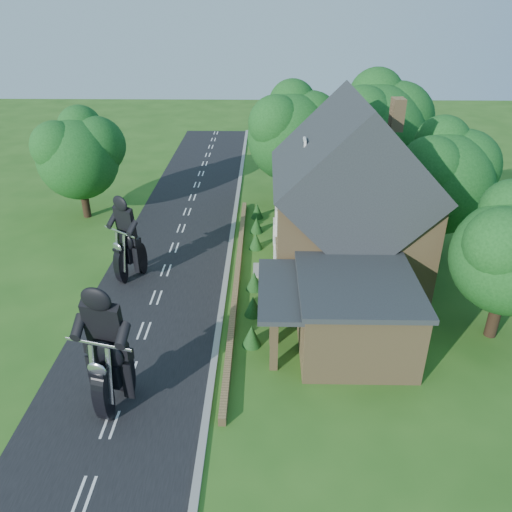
{
  "coord_description": "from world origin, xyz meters",
  "views": [
    {
      "loc": [
        5.85,
        -19.73,
        14.62
      ],
      "look_at": [
        5.43,
        2.65,
        2.8
      ],
      "focal_mm": 35.0,
      "sensor_mm": 36.0,
      "label": 1
    }
  ],
  "objects_px": {
    "garden_wall": "(237,277)",
    "annex": "(352,312)",
    "motorcycle_follow": "(131,266)",
    "house": "(349,204)",
    "motorcycle_lead": "(115,389)"
  },
  "relations": [
    {
      "from": "garden_wall",
      "to": "motorcycle_lead",
      "type": "relative_size",
      "value": 12.19
    },
    {
      "from": "house",
      "to": "motorcycle_follow",
      "type": "distance_m",
      "value": 12.82
    },
    {
      "from": "garden_wall",
      "to": "annex",
      "type": "distance_m",
      "value": 8.19
    },
    {
      "from": "annex",
      "to": "motorcycle_follow",
      "type": "xyz_separation_m",
      "value": [
        -11.66,
        5.94,
        -1.0
      ]
    },
    {
      "from": "house",
      "to": "motorcycle_lead",
      "type": "xyz_separation_m",
      "value": [
        -10.48,
        -10.94,
        -3.5
      ]
    },
    {
      "from": "garden_wall",
      "to": "motorcycle_follow",
      "type": "distance_m",
      "value": 6.12
    },
    {
      "from": "motorcycle_lead",
      "to": "annex",
      "type": "bearing_deg",
      "value": -142.54
    },
    {
      "from": "garden_wall",
      "to": "annex",
      "type": "relative_size",
      "value": 3.12
    },
    {
      "from": "house",
      "to": "annex",
      "type": "relative_size",
      "value": 1.45
    },
    {
      "from": "house",
      "to": "motorcycle_lead",
      "type": "height_order",
      "value": "house"
    },
    {
      "from": "annex",
      "to": "motorcycle_lead",
      "type": "xyz_separation_m",
      "value": [
        -9.85,
        -4.14,
        -0.93
      ]
    },
    {
      "from": "motorcycle_lead",
      "to": "house",
      "type": "bearing_deg",
      "value": -119.09
    },
    {
      "from": "motorcycle_follow",
      "to": "house",
      "type": "bearing_deg",
      "value": -141.05
    },
    {
      "from": "house",
      "to": "motorcycle_lead",
      "type": "distance_m",
      "value": 15.55
    },
    {
      "from": "annex",
      "to": "motorcycle_follow",
      "type": "height_order",
      "value": "annex"
    }
  ]
}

